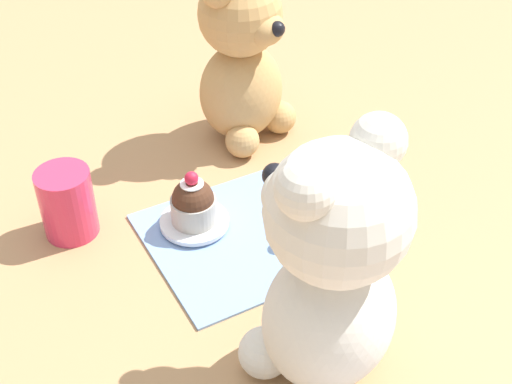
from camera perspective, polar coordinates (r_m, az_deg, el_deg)
The scene contains 8 objects.
ground_plane at distance 0.75m, azimuth -0.00°, elevation -3.36°, with size 4.00×4.00×0.00m, color tan.
knitted_placemat at distance 0.74m, azimuth -0.00°, elevation -3.18°, with size 0.22×0.18×0.01m, color #7A9ED1.
teddy_bear_cream at distance 0.55m, azimuth 5.94°, elevation -6.10°, with size 0.14×0.14×0.24m.
teddy_bear_tan at distance 0.84m, azimuth -1.08°, elevation 10.51°, with size 0.13×0.12×0.21m.
cupcake_near_cream_bear at distance 0.72m, azimuth 5.24°, elevation -1.66°, with size 0.05×0.05×0.07m.
saucer_plate at distance 0.75m, azimuth -4.94°, elevation -2.37°, with size 0.07×0.07×0.01m, color silver.
cupcake_near_tan_bear at distance 0.73m, azimuth -5.04°, elevation -0.89°, with size 0.05×0.05×0.06m.
juice_glass at distance 0.75m, azimuth -14.87°, elevation -0.85°, with size 0.06×0.06×0.08m, color #DB3356.
Camera 1 is at (0.27, 0.49, 0.50)m, focal length 50.00 mm.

